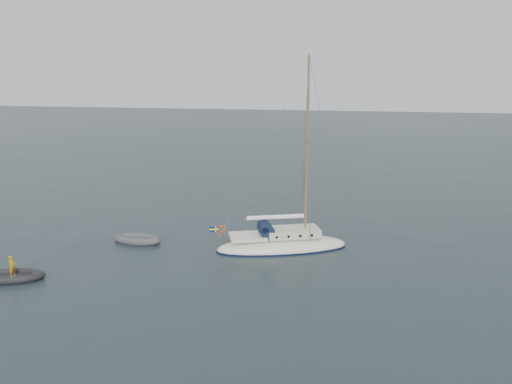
# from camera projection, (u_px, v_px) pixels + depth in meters

# --- Properties ---
(ground) EXTENTS (300.00, 300.00, 0.00)m
(ground) POSITION_uv_depth(u_px,v_px,m) (241.00, 262.00, 27.77)
(ground) COLOR black
(ground) RESTS_ON ground
(sailboat) EXTENTS (8.29, 2.49, 11.80)m
(sailboat) POSITION_uv_depth(u_px,v_px,m) (282.00, 235.00, 29.68)
(sailboat) COLOR white
(sailboat) RESTS_ON ground
(dinghy) EXTENTS (3.15, 1.42, 0.45)m
(dinghy) POSITION_uv_depth(u_px,v_px,m) (137.00, 239.00, 31.09)
(dinghy) COLOR #48484D
(dinghy) RESTS_ON ground
(rib) EXTENTS (3.44, 1.56, 1.28)m
(rib) POSITION_uv_depth(u_px,v_px,m) (9.00, 276.00, 25.21)
(rib) COLOR black
(rib) RESTS_ON ground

